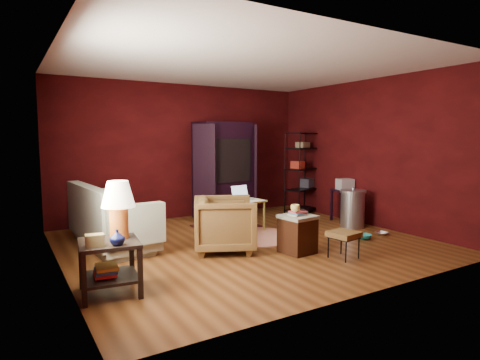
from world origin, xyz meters
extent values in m
cube|color=brown|center=(0.00, 0.00, -0.01)|extent=(5.50, 5.00, 0.02)
cube|color=white|center=(0.00, 0.00, 2.81)|extent=(5.50, 5.00, 0.02)
cube|color=#40090A|center=(0.00, 2.51, 1.40)|extent=(5.50, 0.02, 2.80)
cube|color=#40090A|center=(0.00, -2.51, 1.40)|extent=(5.50, 0.02, 2.80)
cube|color=#40090A|center=(-2.76, 0.00, 1.40)|extent=(0.02, 5.00, 2.80)
cube|color=#40090A|center=(2.76, 0.00, 1.40)|extent=(0.02, 5.00, 2.80)
cube|color=white|center=(-2.73, -1.00, 1.60)|extent=(0.02, 1.20, 1.40)
imported|color=gray|center=(-1.92, 0.91, 0.36)|extent=(0.69, 1.87, 0.72)
imported|color=black|center=(-0.52, -0.23, 0.45)|extent=(1.10, 1.13, 0.89)
imported|color=silver|center=(2.30, -0.78, 0.11)|extent=(0.23, 0.09, 0.22)
imported|color=teal|center=(1.81, -0.82, 0.13)|extent=(0.26, 0.09, 0.26)
imported|color=#0D1242|center=(-2.36, -1.28, 0.66)|extent=(0.17, 0.18, 0.16)
imported|color=#FAEF7A|center=(0.27, -0.90, 0.69)|extent=(0.15, 0.12, 0.13)
cube|color=black|center=(-2.39, -1.06, 0.56)|extent=(0.68, 0.68, 0.04)
cube|color=black|center=(-2.39, -1.06, 0.18)|extent=(0.64, 0.64, 0.03)
cube|color=black|center=(-2.70, -1.30, 0.29)|extent=(0.06, 0.06, 0.57)
cube|color=black|center=(-2.15, -1.36, 0.29)|extent=(0.06, 0.06, 0.57)
cube|color=black|center=(-2.63, -0.75, 0.29)|extent=(0.06, 0.06, 0.57)
cube|color=black|center=(-2.09, -0.82, 0.29)|extent=(0.06, 0.06, 0.57)
cylinder|color=orange|center=(-2.26, -0.97, 0.76)|extent=(0.23, 0.23, 0.35)
cone|color=#F2E5C6|center=(-2.26, -0.97, 1.07)|extent=(0.41, 0.41, 0.29)
cube|color=#9C9155|center=(-2.56, -1.19, 0.64)|extent=(0.20, 0.14, 0.12)
cube|color=#E33F38|center=(-2.44, -1.05, 0.23)|extent=(0.26, 0.31, 0.03)
cube|color=#3887E3|center=(-2.43, -1.05, 0.27)|extent=(0.26, 0.31, 0.03)
cube|color=#FFE954|center=(-2.42, -1.05, 0.30)|extent=(0.26, 0.31, 0.03)
cube|color=gray|center=(-1.89, 0.91, 0.28)|extent=(0.97, 1.99, 0.41)
cube|color=gray|center=(-2.24, 0.89, 0.56)|extent=(0.34, 1.94, 0.81)
cube|color=gray|center=(-1.81, -0.05, 0.51)|extent=(0.82, 0.25, 0.56)
cube|color=gray|center=(-1.97, 1.88, 0.51)|extent=(0.82, 0.25, 0.56)
ellipsoid|color=#C2401B|center=(-1.79, 0.36, 0.61)|extent=(0.57, 0.57, 0.28)
ellipsoid|color=#C2401B|center=(-1.84, 0.92, 0.63)|extent=(0.63, 0.63, 0.33)
ellipsoid|color=gray|center=(-1.88, 1.43, 0.59)|extent=(0.53, 0.53, 0.26)
cube|color=#3C1D0E|center=(0.34, -0.88, 0.26)|extent=(0.47, 0.47, 0.51)
cube|color=gray|center=(0.34, -0.88, 0.54)|extent=(0.51, 0.51, 0.05)
cube|color=beige|center=(0.34, -0.88, 0.57)|extent=(0.27, 0.22, 0.02)
cube|color=teal|center=(0.34, -0.88, 0.59)|extent=(0.27, 0.23, 0.02)
cube|color=#BB4649|center=(0.34, -0.88, 0.61)|extent=(0.23, 0.18, 0.02)
cube|color=black|center=(0.41, -0.84, 0.63)|extent=(0.11, 0.16, 0.02)
cube|color=black|center=(0.73, -1.42, 0.34)|extent=(0.42, 0.42, 0.07)
cube|color=black|center=(0.73, -1.42, 0.30)|extent=(0.38, 0.38, 0.02)
cylinder|color=black|center=(0.60, -1.59, 0.15)|extent=(0.02, 0.02, 0.31)
cylinder|color=black|center=(0.90, -1.54, 0.15)|extent=(0.02, 0.02, 0.31)
cylinder|color=black|center=(0.56, -1.30, 0.15)|extent=(0.02, 0.02, 0.31)
cylinder|color=black|center=(0.85, -1.25, 0.15)|extent=(0.02, 0.02, 0.31)
cylinder|color=white|center=(0.33, 0.24, 0.01)|extent=(1.63, 1.63, 0.01)
cube|color=#53161E|center=(0.29, 1.20, 0.02)|extent=(1.20, 0.81, 0.01)
cube|color=#D0EA6B|center=(0.39, 0.67, 0.55)|extent=(0.73, 0.56, 0.03)
cylinder|color=#D0EA6B|center=(0.14, 0.44, 0.28)|extent=(0.05, 0.05, 0.55)
cylinder|color=#D0EA6B|center=(0.70, 0.53, 0.28)|extent=(0.05, 0.05, 0.55)
cylinder|color=#D0EA6B|center=(0.08, 0.81, 0.28)|extent=(0.05, 0.05, 0.55)
cylinder|color=#D0EA6B|center=(0.64, 0.90, 0.28)|extent=(0.05, 0.05, 0.55)
cube|color=white|center=(0.39, 0.70, 0.58)|extent=(0.39, 0.30, 0.02)
cube|color=silver|center=(0.37, 0.82, 0.70)|extent=(0.36, 0.13, 0.24)
cube|color=white|center=(0.28, 0.54, 0.57)|extent=(0.34, 0.39, 0.00)
cube|color=white|center=(0.56, 0.59, 0.57)|extent=(0.24, 0.34, 0.00)
cube|color=black|center=(0.70, 2.09, 1.01)|extent=(1.22, 0.74, 2.01)
cube|color=black|center=(0.72, 1.98, 1.22)|extent=(1.00, 0.57, 0.90)
cube|color=black|center=(0.10, 1.73, 1.01)|extent=(0.35, 0.40, 1.91)
cube|color=black|center=(1.37, 1.86, 1.01)|extent=(0.28, 0.44, 1.91)
cube|color=#2B2E30|center=(0.71, 2.04, 1.11)|extent=(0.70, 0.59, 0.55)
cube|color=black|center=(0.74, 1.77, 1.11)|extent=(0.53, 0.06, 0.42)
cube|color=black|center=(0.71, 2.04, 0.48)|extent=(1.00, 0.62, 0.05)
cylinder|color=black|center=(2.05, 1.19, 0.90)|extent=(0.03, 0.03, 1.80)
cylinder|color=black|center=(2.85, 1.47, 0.90)|extent=(0.03, 0.03, 1.80)
cylinder|color=black|center=(1.93, 1.53, 0.90)|extent=(0.03, 0.03, 1.80)
cylinder|color=black|center=(2.72, 1.81, 0.90)|extent=(0.03, 0.03, 1.80)
cube|color=black|center=(2.39, 1.50, 0.10)|extent=(0.96, 0.66, 0.03)
cube|color=black|center=(2.39, 1.50, 0.55)|extent=(0.96, 0.66, 0.03)
cube|color=black|center=(2.39, 1.50, 1.00)|extent=(0.96, 0.66, 0.03)
cube|color=black|center=(2.39, 1.50, 1.45)|extent=(0.96, 0.66, 0.03)
cube|color=black|center=(2.39, 1.50, 1.78)|extent=(0.96, 0.66, 0.03)
cube|color=maroon|center=(2.20, 1.43, 1.10)|extent=(0.27, 0.30, 0.16)
cube|color=#31303C|center=(2.58, 1.57, 0.67)|extent=(0.32, 0.32, 0.20)
cube|color=#796648|center=(2.39, 1.50, 1.53)|extent=(0.35, 0.29, 0.12)
cube|color=black|center=(2.59, 0.40, 0.63)|extent=(0.52, 0.52, 0.04)
cube|color=black|center=(2.37, 0.26, 0.31)|extent=(0.05, 0.05, 0.63)
cube|color=black|center=(2.73, 0.18, 0.31)|extent=(0.05, 0.05, 0.63)
cube|color=black|center=(2.45, 0.62, 0.31)|extent=(0.05, 0.05, 0.63)
cube|color=black|center=(2.81, 0.54, 0.31)|extent=(0.05, 0.05, 0.63)
cube|color=silver|center=(2.59, 0.40, 0.76)|extent=(0.35, 0.30, 0.22)
cylinder|color=#A8ACB0|center=(2.32, -0.07, 0.33)|extent=(0.54, 0.54, 0.66)
cylinder|color=#A8ACB0|center=(2.32, -0.07, 0.69)|extent=(0.60, 0.60, 0.04)
sphere|color=#A8ACB0|center=(2.32, -0.07, 0.73)|extent=(0.08, 0.08, 0.07)
camera|label=1|loc=(-3.34, -5.39, 1.68)|focal=30.00mm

